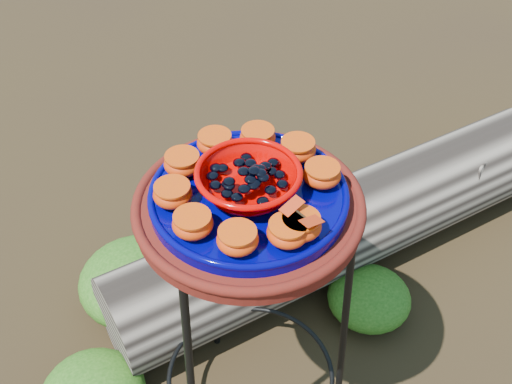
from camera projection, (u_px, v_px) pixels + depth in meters
name	position (u px, v px, depth m)	size (l,w,h in m)	color
plant_stand	(250.00, 327.00, 1.42)	(0.44, 0.44, 0.70)	black
terracotta_saucer	(249.00, 208.00, 1.17)	(0.42, 0.42, 0.03)	#401911
cobalt_plate	(249.00, 197.00, 1.15)	(0.36, 0.36, 0.02)	#02025F
red_bowl	(249.00, 182.00, 1.13)	(0.18, 0.18, 0.05)	#CB0200
glass_gems	(248.00, 166.00, 1.10)	(0.14, 0.14, 0.02)	black
orange_half_0	(301.00, 226.00, 1.06)	(0.07, 0.07, 0.04)	#C94E10
orange_half_1	(322.00, 175.00, 1.15)	(0.07, 0.07, 0.04)	#C94E10
orange_half_2	(298.00, 149.00, 1.20)	(0.07, 0.07, 0.04)	#C94E10
orange_half_3	(258.00, 138.00, 1.23)	(0.07, 0.07, 0.04)	#C94E10
orange_half_4	(215.00, 143.00, 1.22)	(0.07, 0.07, 0.04)	#C94E10
orange_half_5	(183.00, 163.00, 1.17)	(0.07, 0.07, 0.04)	#C94E10
orange_half_6	(173.00, 194.00, 1.11)	(0.07, 0.07, 0.04)	#C94E10
orange_half_7	(193.00, 224.00, 1.06)	(0.07, 0.07, 0.04)	#C94E10
orange_half_8	(238.00, 239.00, 1.03)	(0.07, 0.07, 0.04)	#C94E10
orange_half_9	(288.00, 232.00, 1.05)	(0.07, 0.07, 0.04)	#C94E10
butterfly	(302.00, 214.00, 1.04)	(0.08, 0.05, 0.01)	red
driftwood_log	(345.00, 225.00, 1.95)	(1.50, 0.39, 0.28)	black
foliage_right	(369.00, 297.00, 1.85)	(0.24, 0.24, 0.12)	#1A4C0E
foliage_back	(136.00, 279.00, 1.86)	(0.34, 0.34, 0.17)	#1A4C0E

